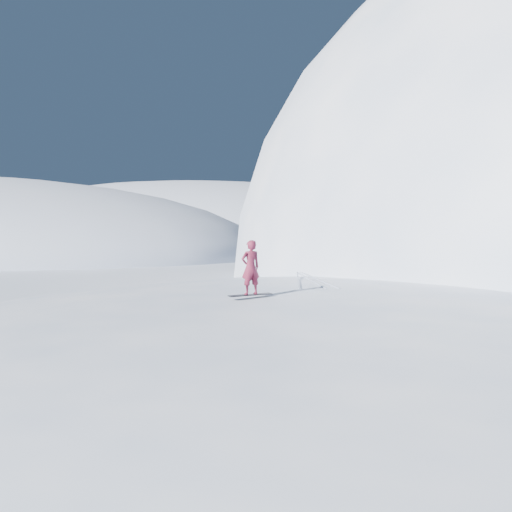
% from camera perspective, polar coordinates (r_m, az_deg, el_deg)
% --- Properties ---
extents(ground, '(400.00, 400.00, 0.00)m').
position_cam_1_polar(ground, '(13.44, 9.79, -15.46)').
color(ground, white).
rests_on(ground, ground).
extents(near_ridge, '(36.00, 28.00, 4.80)m').
position_cam_1_polar(near_ridge, '(16.36, 13.27, -12.13)').
color(near_ridge, white).
rests_on(near_ridge, ground).
extents(peak_shoulder, '(28.00, 24.00, 18.00)m').
position_cam_1_polar(peak_shoulder, '(34.56, 26.31, -4.37)').
color(peak_shoulder, white).
rests_on(peak_shoulder, ground).
extents(far_ridge_c, '(140.00, 90.00, 36.00)m').
position_cam_1_polar(far_ridge_c, '(129.12, -8.78, 1.08)').
color(far_ridge_c, white).
rests_on(far_ridge_c, ground).
extents(wind_bumps, '(16.00, 14.40, 1.00)m').
position_cam_1_polar(wind_bumps, '(15.47, 7.59, -12.96)').
color(wind_bumps, white).
rests_on(wind_bumps, ground).
extents(snowboard, '(1.25, 1.01, 0.02)m').
position_cam_1_polar(snowboard, '(13.40, -0.69, -4.87)').
color(snowboard, black).
rests_on(snowboard, near_ridge).
extents(snowboarder, '(0.69, 0.65, 1.59)m').
position_cam_1_polar(snowboarder, '(13.31, -0.69, -1.43)').
color(snowboarder, maroon).
rests_on(snowboarder, snowboard).
extents(board_tracks, '(1.85, 5.99, 0.04)m').
position_cam_1_polar(board_tracks, '(18.05, 6.53, -2.83)').
color(board_tracks, silver).
rests_on(board_tracks, ground).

